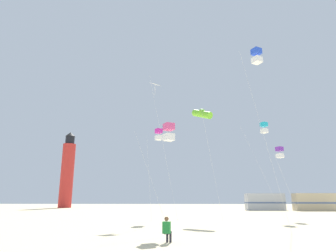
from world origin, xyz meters
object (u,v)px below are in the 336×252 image
at_px(kite_flyer_standing, 167,229).
at_px(kite_diamond_white, 156,90).
at_px(kite_box_cyan, 264,128).
at_px(rv_van_tan, 314,202).
at_px(kite_tube_lime, 202,114).
at_px(lighthouse_distant, 67,171).
at_px(rv_van_silver, 265,202).
at_px(kite_box_blue, 257,56).
at_px(kite_box_magenta, 159,135).
at_px(kite_box_rainbow, 169,132).
at_px(kite_box_violet, 280,152).

relative_size(kite_flyer_standing, kite_diamond_white, 0.08).
relative_size(kite_diamond_white, kite_box_cyan, 1.40).
height_order(kite_box_cyan, rv_van_tan, kite_box_cyan).
distance_m(kite_diamond_white, kite_tube_lime, 5.32).
xyz_separation_m(lighthouse_distant, rv_van_silver, (39.66, -12.23, -6.45)).
relative_size(kite_box_blue, rv_van_silver, 1.97).
distance_m(kite_box_magenta, kite_box_cyan, 11.19).
bearing_deg(kite_box_rainbow, kite_box_violet, 46.82).
height_order(kite_box_blue, kite_box_magenta, kite_box_blue).
bearing_deg(kite_box_rainbow, lighthouse_distant, 117.65).
bearing_deg(kite_tube_lime, rv_van_silver, 62.91).
relative_size(kite_box_magenta, rv_van_silver, 1.35).
bearing_deg(kite_box_cyan, kite_box_magenta, -171.98).
height_order(kite_box_blue, rv_van_silver, kite_box_blue).
height_order(kite_box_magenta, kite_tube_lime, kite_tube_lime).
relative_size(kite_box_magenta, kite_box_rainbow, 1.31).
relative_size(kite_box_violet, kite_tube_lime, 0.66).
distance_m(kite_flyer_standing, kite_box_violet, 20.49).
relative_size(kite_diamond_white, kite_box_rainbow, 2.03).
relative_size(kite_tube_lime, rv_van_tan, 1.69).
xyz_separation_m(kite_diamond_white, kite_box_rainbow, (1.65, -9.62, -6.60)).
bearing_deg(kite_box_cyan, kite_diamond_white, -169.44).
distance_m(kite_box_rainbow, lighthouse_distant, 52.17).
bearing_deg(kite_box_magenta, kite_box_rainbow, -82.40).
height_order(kite_diamond_white, lighthouse_distant, lighthouse_distant).
height_order(kite_tube_lime, lighthouse_distant, lighthouse_distant).
height_order(kite_flyer_standing, kite_box_blue, kite_box_blue).
xyz_separation_m(kite_box_violet, kite_box_cyan, (-1.43, -0.11, 2.60)).
bearing_deg(lighthouse_distant, rv_van_silver, -17.14).
distance_m(kite_box_magenta, kite_box_violet, 12.69).
distance_m(kite_diamond_white, rv_van_tan, 35.29).
bearing_deg(kite_flyer_standing, rv_van_tan, -106.11).
distance_m(kite_box_rainbow, rv_van_silver, 37.61).
height_order(kite_box_blue, kite_box_violet, kite_box_blue).
bearing_deg(lighthouse_distant, kite_flyer_standing, -64.35).
bearing_deg(kite_box_magenta, rv_van_silver, 54.73).
distance_m(kite_tube_lime, rv_van_tan, 31.38).
height_order(kite_diamond_white, kite_box_cyan, kite_diamond_white).
relative_size(kite_box_blue, kite_box_magenta, 1.46).
relative_size(kite_diamond_white, kite_box_violet, 1.91).
xyz_separation_m(kite_box_blue, lighthouse_distant, (-30.69, 44.65, -4.39)).
height_order(kite_box_cyan, lighthouse_distant, lighthouse_distant).
height_order(kite_tube_lime, rv_van_silver, kite_tube_lime).
xyz_separation_m(kite_box_blue, kite_box_magenta, (-7.85, 8.65, -4.00)).
relative_size(kite_flyer_standing, kite_box_blue, 0.09).
xyz_separation_m(kite_diamond_white, rv_van_silver, (17.11, 24.33, -11.36)).
bearing_deg(kite_tube_lime, kite_box_violet, 15.27).
bearing_deg(rv_van_tan, lighthouse_distant, 163.79).
height_order(kite_box_rainbow, rv_van_silver, kite_box_rainbow).
distance_m(kite_box_blue, kite_diamond_white, 11.49).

